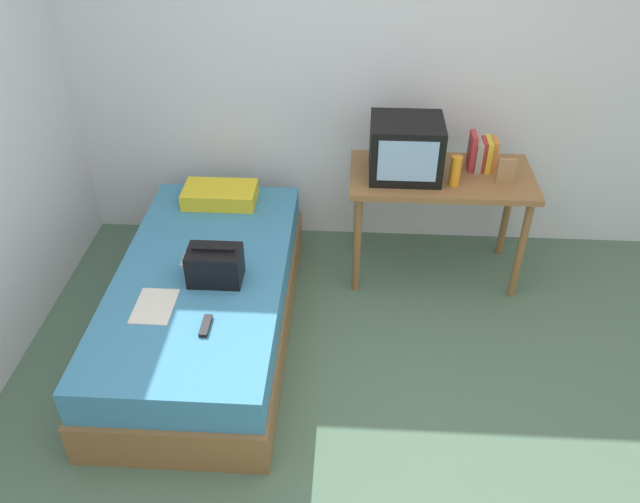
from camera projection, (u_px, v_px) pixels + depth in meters
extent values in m
plane|color=#4C6B56|center=(348.00, 445.00, 3.28)|extent=(8.00, 8.00, 0.00)
cube|color=silver|center=(360.00, 62.00, 4.13)|extent=(5.20, 0.10, 2.60)
cube|color=olive|center=(207.00, 315.00, 3.89)|extent=(1.00, 2.00, 0.27)
cube|color=teal|center=(203.00, 285.00, 3.74)|extent=(0.97, 1.94, 0.21)
cube|color=olive|center=(442.00, 177.00, 4.03)|extent=(1.16, 0.60, 0.04)
cylinder|color=olive|center=(357.00, 245.00, 4.09)|extent=(0.05, 0.05, 0.73)
cylinder|color=olive|center=(521.00, 250.00, 4.04)|extent=(0.05, 0.05, 0.73)
cylinder|color=olive|center=(358.00, 205.00, 4.48)|extent=(0.05, 0.05, 0.73)
cylinder|color=olive|center=(507.00, 210.00, 4.43)|extent=(0.05, 0.05, 0.73)
cube|color=black|center=(406.00, 148.00, 3.92)|extent=(0.44, 0.38, 0.36)
cube|color=#8CB2E0|center=(408.00, 162.00, 3.75)|extent=(0.35, 0.01, 0.26)
cylinder|color=orange|center=(455.00, 171.00, 3.85)|extent=(0.07, 0.07, 0.19)
cube|color=#B72D33|center=(472.00, 151.00, 4.01)|extent=(0.03, 0.14, 0.24)
cube|color=gray|center=(477.00, 155.00, 4.02)|extent=(0.04, 0.16, 0.19)
cube|color=#B72D33|center=(483.00, 154.00, 4.02)|extent=(0.02, 0.13, 0.20)
cube|color=gold|center=(487.00, 154.00, 4.02)|extent=(0.03, 0.17, 0.20)
cube|color=#CC7233|center=(493.00, 154.00, 4.02)|extent=(0.03, 0.14, 0.21)
cube|color=#9E754C|center=(506.00, 171.00, 3.89)|extent=(0.11, 0.02, 0.16)
cube|color=yellow|center=(220.00, 195.00, 4.26)|extent=(0.48, 0.28, 0.11)
cube|color=black|center=(215.00, 265.00, 3.55)|extent=(0.30, 0.20, 0.20)
cylinder|color=black|center=(213.00, 249.00, 3.49)|extent=(0.24, 0.02, 0.02)
cube|color=white|center=(155.00, 306.00, 3.42)|extent=(0.21, 0.29, 0.01)
cube|color=black|center=(206.00, 326.00, 3.28)|extent=(0.04, 0.16, 0.02)
cube|color=#B7B7BC|center=(186.00, 260.00, 3.75)|extent=(0.04, 0.14, 0.02)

